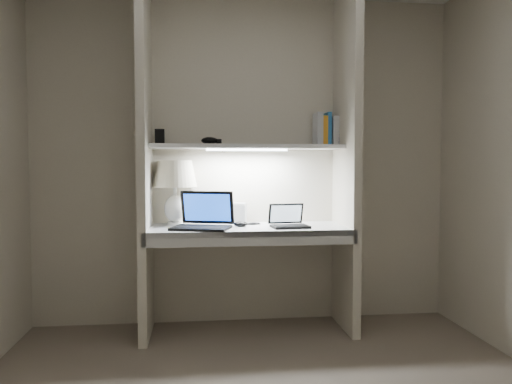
{
  "coord_description": "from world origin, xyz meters",
  "views": [
    {
      "loc": [
        -0.36,
        -2.35,
        1.21
      ],
      "look_at": [
        0.04,
        1.05,
        1.03
      ],
      "focal_mm": 35.0,
      "sensor_mm": 36.0,
      "label": 1
    }
  ],
  "objects": [
    {
      "name": "shelf",
      "position": [
        0.0,
        1.32,
        1.35
      ],
      "size": [
        1.4,
        0.36,
        0.03
      ],
      "primitive_type": "cube",
      "color": "silver",
      "rests_on": "back_wall"
    },
    {
      "name": "desk_apron",
      "position": [
        0.0,
        0.96,
        0.72
      ],
      "size": [
        1.46,
        0.03,
        0.1
      ],
      "primitive_type": "cube",
      "color": "silver",
      "rests_on": "desk"
    },
    {
      "name": "book_row",
      "position": [
        0.65,
        1.4,
        1.48
      ],
      "size": [
        0.24,
        0.17,
        0.25
      ],
      "color": "white",
      "rests_on": "shelf"
    },
    {
      "name": "alcove_panel_right",
      "position": [
        0.73,
        1.23,
        1.25
      ],
      "size": [
        0.06,
        0.55,
        2.5
      ],
      "primitive_type": "cube",
      "color": "beige",
      "rests_on": "floor"
    },
    {
      "name": "back_wall",
      "position": [
        0.0,
        1.5,
        1.25
      ],
      "size": [
        3.2,
        0.01,
        2.5
      ],
      "primitive_type": "cube",
      "color": "beige",
      "rests_on": "floor"
    },
    {
      "name": "cable_coil",
      "position": [
        0.06,
        1.36,
        0.78
      ],
      "size": [
        0.11,
        0.11,
        0.01
      ],
      "primitive_type": "torus",
      "rotation": [
        0.0,
        0.0,
        -0.25
      ],
      "color": "black",
      "rests_on": "desk"
    },
    {
      "name": "shelf_gadget",
      "position": [
        -0.27,
        1.31,
        1.39
      ],
      "size": [
        0.14,
        0.12,
        0.05
      ],
      "primitive_type": "ellipsoid",
      "rotation": [
        0.0,
        0.0,
        0.24
      ],
      "color": "black",
      "rests_on": "shelf"
    },
    {
      "name": "desk",
      "position": [
        0.0,
        1.23,
        0.75
      ],
      "size": [
        1.4,
        0.55,
        0.04
      ],
      "primitive_type": "cube",
      "color": "white",
      "rests_on": "alcove_panel_left"
    },
    {
      "name": "alcove_panel_left",
      "position": [
        -0.73,
        1.23,
        1.25
      ],
      "size": [
        0.06,
        0.55,
        2.5
      ],
      "primitive_type": "cube",
      "color": "beige",
      "rests_on": "floor"
    },
    {
      "name": "mouse",
      "position": [
        -0.06,
        1.22,
        0.79
      ],
      "size": [
        0.11,
        0.07,
        0.04
      ],
      "primitive_type": "ellipsoid",
      "rotation": [
        0.0,
        0.0,
        -0.02
      ],
      "color": "black",
      "rests_on": "desk"
    },
    {
      "name": "sticky_note",
      "position": [
        -0.53,
        1.19,
        0.77
      ],
      "size": [
        0.09,
        0.09,
        0.0
      ],
      "primitive_type": "cube",
      "rotation": [
        0.0,
        0.0,
        0.5
      ],
      "color": "yellow",
      "rests_on": "desk"
    },
    {
      "name": "laptop_main",
      "position": [
        -0.32,
        1.17,
        0.83
      ],
      "size": [
        0.47,
        0.43,
        0.26
      ],
      "rotation": [
        0.0,
        0.0,
        -0.29
      ],
      "color": "black",
      "rests_on": "desk"
    },
    {
      "name": "laptop_netbook",
      "position": [
        0.28,
        1.15,
        0.81
      ],
      "size": [
        0.28,
        0.25,
        0.17
      ],
      "rotation": [
        0.0,
        0.0,
        0.11
      ],
      "color": "black",
      "rests_on": "desk"
    },
    {
      "name": "strip_light",
      "position": [
        0.0,
        1.32,
        1.33
      ],
      "size": [
        0.6,
        0.04,
        0.02
      ],
      "primitive_type": "cube",
      "color": "white",
      "rests_on": "shelf"
    },
    {
      "name": "shelf_box",
      "position": [
        -0.64,
        1.42,
        1.42
      ],
      "size": [
        0.07,
        0.05,
        0.12
      ],
      "primitive_type": "cube",
      "rotation": [
        0.0,
        0.0,
        -0.01
      ],
      "color": "black",
      "rests_on": "shelf"
    },
    {
      "name": "table_lamp",
      "position": [
        -0.53,
        1.41,
        1.09
      ],
      "size": [
        0.33,
        0.33,
        0.48
      ],
      "color": "white",
      "rests_on": "desk"
    },
    {
      "name": "speaker",
      "position": [
        -0.05,
        1.44,
        0.85
      ],
      "size": [
        0.13,
        0.12,
        0.16
      ],
      "primitive_type": "cube",
      "rotation": [
        0.0,
        0.0,
        -0.41
      ],
      "color": "silver",
      "rests_on": "desk"
    }
  ]
}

